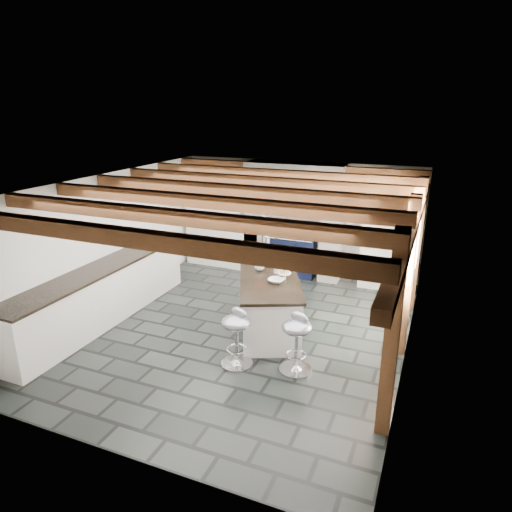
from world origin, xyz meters
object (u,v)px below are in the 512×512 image
at_px(range_cooker, 293,252).
at_px(bar_stool_near, 297,336).
at_px(kitchen_island, 269,305).
at_px(bar_stool_far, 237,331).

relative_size(range_cooker, bar_stool_near, 1.22).
bearing_deg(kitchen_island, range_cooker, 75.77).
height_order(range_cooker, bar_stool_near, range_cooker).
xyz_separation_m(range_cooker, kitchen_island, (0.45, -2.58, -0.03)).
relative_size(bar_stool_near, bar_stool_far, 1.01).
height_order(range_cooker, kitchen_island, kitchen_island).
height_order(kitchen_island, bar_stool_far, kitchen_island).
relative_size(range_cooker, bar_stool_far, 1.23).
bearing_deg(range_cooker, bar_stool_near, -71.27).
xyz_separation_m(range_cooker, bar_stool_far, (0.40, -3.67, 0.04)).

